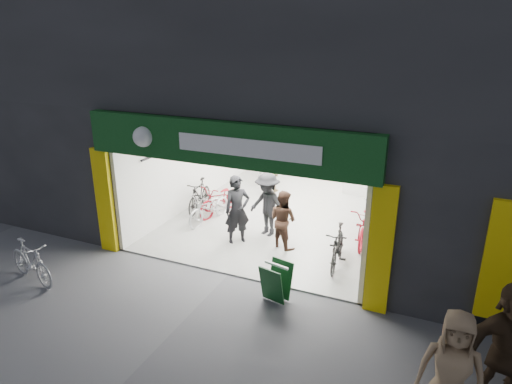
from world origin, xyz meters
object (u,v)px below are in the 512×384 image
Objects in this scene: bike_right_front at (338,247)px; pedestrian_near at (451,371)px; sandwich_board at (276,281)px; bike_left_front at (209,207)px; parked_bike at (31,262)px.

bike_right_front is 4.57m from pedestrian_near.
pedestrian_near is (2.47, -3.83, 0.42)m from bike_right_front.
pedestrian_near reaches higher than bike_right_front.
sandwich_board is at bearing -117.07° from bike_right_front.
bike_right_front is at bearing 80.33° from sandwich_board.
bike_left_front is 8.05m from pedestrian_near.
parked_bike is 0.88× the size of pedestrian_near.
bike_right_front is at bearing -4.99° from bike_left_front.
pedestrian_near is 3.81m from sandwich_board.
sandwich_board is (-0.78, -1.89, -0.05)m from bike_right_front.
parked_bike is at bearing -104.39° from bike_left_front.
bike_right_front is 0.89× the size of pedestrian_near.
pedestrian_near reaches higher than parked_bike.
bike_right_front reaches higher than bike_left_front.
pedestrian_near is at bearing -27.44° from bike_left_front.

